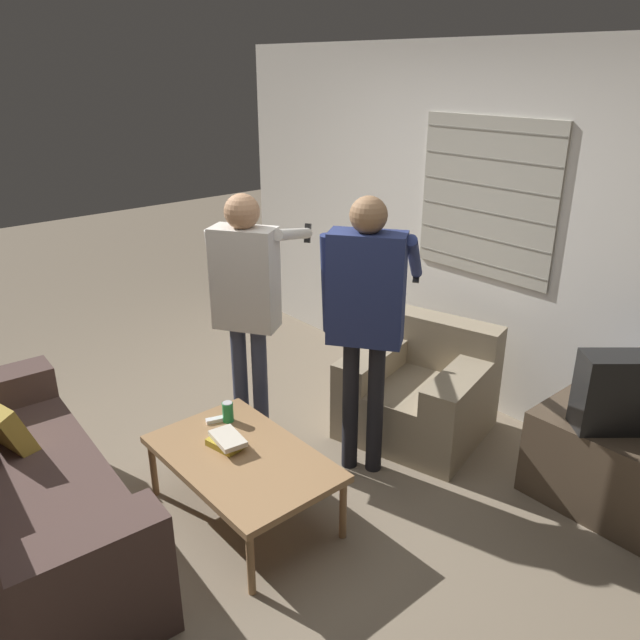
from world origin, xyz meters
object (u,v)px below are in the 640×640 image
object	(u,v)px
coffee_table	(242,460)
soda_can	(228,412)
armchair_beige	(420,390)
tv	(638,392)
book_stack	(227,441)
person_left_standing	(247,293)
person_right_standing	(366,305)
spare_remote	(217,420)
couch_blue	(7,501)

from	to	relation	value
coffee_table	soda_can	size ratio (longest dim) A/B	8.54
armchair_beige	tv	xyz separation A→B (m)	(1.31, 0.21, 0.46)
book_stack	soda_can	size ratio (longest dim) A/B	1.94
person_left_standing	book_stack	distance (m)	0.93
person_right_standing	spare_remote	world-z (taller)	person_right_standing
couch_blue	person_right_standing	size ratio (longest dim) A/B	1.15
tv	couch_blue	bearing A→B (deg)	6.35
person_right_standing	soda_can	size ratio (longest dim) A/B	13.75
tv	person_left_standing	distance (m)	2.29
person_left_standing	soda_can	distance (m)	0.74
couch_blue	soda_can	size ratio (longest dim) A/B	15.86
armchair_beige	soda_can	size ratio (longest dim) A/B	8.43
armchair_beige	soda_can	world-z (taller)	armchair_beige
soda_can	person_right_standing	bearing A→B (deg)	57.48
armchair_beige	spare_remote	distance (m)	1.44
armchair_beige	soda_can	bearing A→B (deg)	58.94
tv	person_right_standing	size ratio (longest dim) A/B	0.35
armchair_beige	person_right_standing	xyz separation A→B (m)	(0.06, -0.62, 0.81)
person_left_standing	spare_remote	world-z (taller)	person_left_standing
coffee_table	book_stack	size ratio (longest dim) A/B	4.41
couch_blue	tv	distance (m)	3.34
tv	armchair_beige	bearing A→B (deg)	-40.04
armchair_beige	person_right_standing	distance (m)	1.02
couch_blue	spare_remote	size ratio (longest dim) A/B	14.69
book_stack	coffee_table	bearing A→B (deg)	6.84
couch_blue	book_stack	bearing A→B (deg)	72.73
book_stack	soda_can	world-z (taller)	soda_can
couch_blue	person_left_standing	world-z (taller)	person_left_standing
tv	soda_can	xyz separation A→B (m)	(-1.69, -1.52, -0.29)
book_stack	soda_can	distance (m)	0.27
book_stack	person_left_standing	bearing A→B (deg)	133.71
coffee_table	soda_can	world-z (taller)	soda_can
couch_blue	person_right_standing	world-z (taller)	person_right_standing
tv	spare_remote	world-z (taller)	tv
tv	person_right_standing	distance (m)	1.54
coffee_table	person_left_standing	size ratio (longest dim) A/B	0.64
couch_blue	book_stack	xyz separation A→B (m)	(0.41, 1.06, 0.11)
armchair_beige	coffee_table	size ratio (longest dim) A/B	0.99
person_right_standing	book_stack	bearing A→B (deg)	-140.12
couch_blue	coffee_table	world-z (taller)	couch_blue
person_left_standing	soda_can	bearing A→B (deg)	-86.65
armchair_beige	coffee_table	distance (m)	1.45
couch_blue	soda_can	distance (m)	1.23
soda_can	spare_remote	bearing A→B (deg)	-127.24
soda_can	spare_remote	world-z (taller)	soda_can
spare_remote	soda_can	bearing A→B (deg)	71.14
person_right_standing	book_stack	distance (m)	1.10
armchair_beige	book_stack	distance (m)	1.48
couch_blue	person_left_standing	distance (m)	1.72
person_left_standing	person_right_standing	xyz separation A→B (m)	(0.69, 0.35, 0.03)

